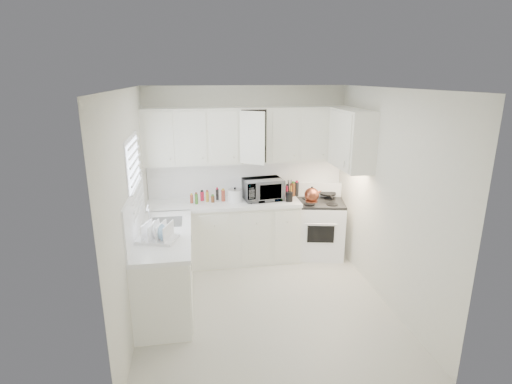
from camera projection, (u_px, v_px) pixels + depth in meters
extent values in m
plane|color=beige|center=(265.00, 304.00, 4.94)|extent=(3.20, 3.20, 0.00)
plane|color=white|center=(266.00, 88.00, 4.21)|extent=(3.20, 3.20, 0.00)
plane|color=silver|center=(247.00, 173.00, 6.09)|extent=(3.00, 0.00, 3.00)
plane|color=silver|center=(303.00, 268.00, 3.06)|extent=(3.00, 0.00, 3.00)
plane|color=silver|center=(131.00, 211.00, 4.35)|extent=(0.00, 3.20, 3.20)
plane|color=silver|center=(387.00, 199.00, 4.80)|extent=(0.00, 3.20, 3.20)
cube|color=white|center=(224.00, 203.00, 5.84)|extent=(2.24, 0.64, 0.05)
cube|color=white|center=(164.00, 234.00, 4.69)|extent=(0.64, 1.62, 0.05)
cube|color=white|center=(247.00, 178.00, 6.10)|extent=(2.98, 0.02, 0.55)
cube|color=white|center=(135.00, 212.00, 4.56)|extent=(0.02, 1.60, 0.55)
imported|color=gray|center=(263.00, 187.00, 5.89)|extent=(0.60, 0.39, 0.39)
cylinder|color=white|center=(246.00, 188.00, 6.05)|extent=(0.12, 0.12, 0.27)
cylinder|color=#9A3C2A|center=(192.00, 196.00, 5.87)|extent=(0.06, 0.06, 0.13)
cylinder|color=#3A7025|center=(197.00, 198.00, 5.80)|extent=(0.06, 0.06, 0.13)
cylinder|color=red|center=(202.00, 196.00, 5.89)|extent=(0.06, 0.06, 0.13)
cylinder|color=gold|center=(207.00, 197.00, 5.82)|extent=(0.06, 0.06, 0.13)
cylinder|color=brown|center=(212.00, 195.00, 5.92)|extent=(0.06, 0.06, 0.13)
cylinder|color=black|center=(217.00, 197.00, 5.84)|extent=(0.06, 0.06, 0.13)
cylinder|color=#9A3C2A|center=(222.00, 195.00, 5.94)|extent=(0.06, 0.06, 0.13)
cylinder|color=red|center=(285.00, 189.00, 6.12)|extent=(0.06, 0.06, 0.19)
cylinder|color=gold|center=(290.00, 190.00, 6.07)|extent=(0.06, 0.06, 0.19)
cylinder|color=brown|center=(292.00, 189.00, 6.14)|extent=(0.06, 0.06, 0.19)
cylinder|color=black|center=(297.00, 190.00, 6.09)|extent=(0.06, 0.06, 0.19)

